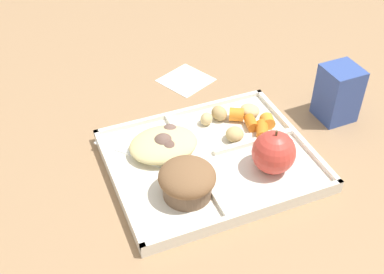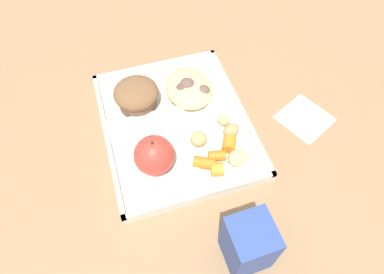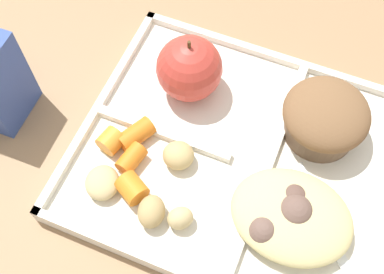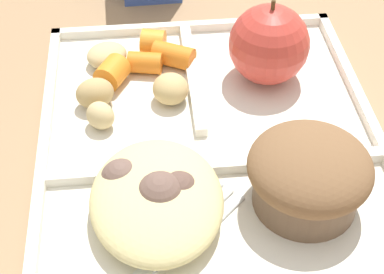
% 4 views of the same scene
% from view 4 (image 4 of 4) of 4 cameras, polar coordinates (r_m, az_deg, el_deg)
% --- Properties ---
extents(ground, '(6.00, 6.00, 0.00)m').
position_cam_4_polar(ground, '(0.50, 1.82, -1.85)').
color(ground, '#997551').
extents(lunch_tray, '(0.33, 0.27, 0.02)m').
position_cam_4_polar(lunch_tray, '(0.49, 1.83, -1.14)').
color(lunch_tray, silver).
rests_on(lunch_tray, ground).
extents(green_apple, '(0.07, 0.07, 0.08)m').
position_cam_4_polar(green_apple, '(0.53, 7.27, 8.66)').
color(green_apple, '#C63D33').
rests_on(green_apple, lunch_tray).
extents(bran_muffin, '(0.09, 0.09, 0.06)m').
position_cam_4_polar(bran_muffin, '(0.43, 10.95, -3.50)').
color(bran_muffin, brown).
rests_on(bran_muffin, lunch_tray).
extents(carrot_slice_small, '(0.03, 0.03, 0.02)m').
position_cam_4_polar(carrot_slice_small, '(0.55, -4.47, 7.00)').
color(carrot_slice_small, orange).
rests_on(carrot_slice_small, lunch_tray).
extents(carrot_slice_back, '(0.03, 0.03, 0.02)m').
position_cam_4_polar(carrot_slice_back, '(0.54, -7.54, 6.03)').
color(carrot_slice_back, orange).
rests_on(carrot_slice_back, lunch_tray).
extents(carrot_slice_tilted, '(0.04, 0.04, 0.02)m').
position_cam_4_polar(carrot_slice_tilted, '(0.56, -1.76, 7.70)').
color(carrot_slice_tilted, orange).
rests_on(carrot_slice_tilted, lunch_tray).
extents(carrot_slice_edge, '(0.03, 0.03, 0.02)m').
position_cam_4_polar(carrot_slice_edge, '(0.57, -3.67, 8.89)').
color(carrot_slice_edge, orange).
rests_on(carrot_slice_edge, lunch_tray).
extents(potato_chunk_wedge, '(0.04, 0.04, 0.03)m').
position_cam_4_polar(potato_chunk_wedge, '(0.52, -2.04, 4.57)').
color(potato_chunk_wedge, tan).
rests_on(potato_chunk_wedge, lunch_tray).
extents(potato_chunk_corner, '(0.03, 0.03, 0.02)m').
position_cam_4_polar(potato_chunk_corner, '(0.50, -8.63, 2.02)').
color(potato_chunk_corner, tan).
rests_on(potato_chunk_corner, lunch_tray).
extents(potato_chunk_golden, '(0.03, 0.04, 0.03)m').
position_cam_4_polar(potato_chunk_golden, '(0.52, -9.15, 4.11)').
color(potato_chunk_golden, tan).
rests_on(potato_chunk_golden, lunch_tray).
extents(potato_chunk_small, '(0.05, 0.05, 0.02)m').
position_cam_4_polar(potato_chunk_small, '(0.57, -8.03, 7.65)').
color(potato_chunk_small, tan).
rests_on(potato_chunk_small, lunch_tray).
extents(egg_noodle_pile, '(0.12, 0.09, 0.03)m').
position_cam_4_polar(egg_noodle_pile, '(0.43, -3.36, -5.88)').
color(egg_noodle_pile, '#D6C684').
rests_on(egg_noodle_pile, lunch_tray).
extents(meatball_front, '(0.03, 0.03, 0.03)m').
position_cam_4_polar(meatball_front, '(0.44, -6.67, -4.01)').
color(meatball_front, brown).
rests_on(meatball_front, lunch_tray).
extents(meatball_back, '(0.03, 0.03, 0.03)m').
position_cam_4_polar(meatball_back, '(0.43, -1.26, -5.27)').
color(meatball_back, brown).
rests_on(meatball_back, lunch_tray).
extents(meatball_center, '(0.04, 0.04, 0.04)m').
position_cam_4_polar(meatball_center, '(0.42, -2.99, -5.68)').
color(meatball_center, brown).
rests_on(meatball_center, lunch_tray).
extents(plastic_fork, '(0.13, 0.13, 0.00)m').
position_cam_4_polar(plastic_fork, '(0.42, -2.51, -10.89)').
color(plastic_fork, white).
rests_on(plastic_fork, lunch_tray).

